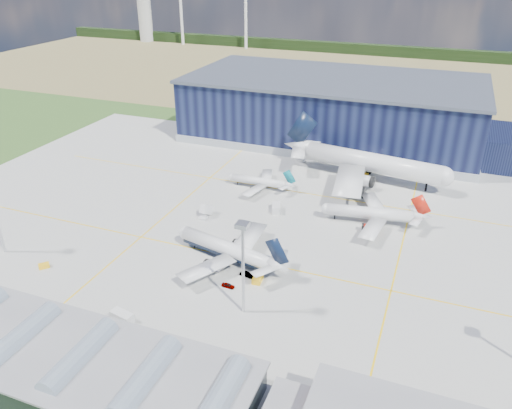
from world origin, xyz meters
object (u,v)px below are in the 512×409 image
(airliner_regional, at_px, (259,177))
(gse_tug_b, at_px, (44,266))
(light_mast_center, at_px, (243,254))
(airliner_navy, at_px, (226,241))
(gse_van_a, at_px, (122,317))
(car_b, at_px, (247,275))
(airliner_red, at_px, (370,207))
(gse_van_b, at_px, (276,208))
(hangar, at_px, (339,112))
(airliner_widebody, at_px, (373,153))
(gse_tug_a, at_px, (258,279))
(airstair, at_px, (207,212))
(gse_tug_c, at_px, (363,176))
(car_a, at_px, (228,285))
(gse_cart_b, at_px, (300,160))

(airliner_regional, distance_m, gse_tug_b, 73.88)
(light_mast_center, distance_m, gse_tug_b, 56.73)
(airliner_navy, distance_m, gse_van_a, 32.92)
(gse_van_a, bearing_deg, car_b, -25.65)
(airliner_red, distance_m, airliner_regional, 41.21)
(gse_tug_b, height_order, gse_van_b, gse_van_b)
(airliner_navy, relative_size, airliner_red, 1.10)
(hangar, relative_size, airliner_red, 4.49)
(airliner_regional, distance_m, gse_van_a, 75.88)
(hangar, relative_size, car_b, 39.15)
(light_mast_center, height_order, airliner_red, light_mast_center)
(airliner_red, height_order, car_b, airliner_red)
(gse_van_a, height_order, gse_van_b, gse_van_b)
(airliner_widebody, height_order, gse_van_a, airliner_widebody)
(gse_van_b, bearing_deg, gse_van_a, -120.50)
(gse_tug_a, relative_size, gse_van_b, 0.66)
(airstair, bearing_deg, airliner_red, 28.26)
(light_mast_center, bearing_deg, car_b, 109.01)
(airliner_widebody, bearing_deg, gse_tug_c, 168.92)
(airliner_widebody, bearing_deg, airliner_red, -72.24)
(car_b, bearing_deg, airliner_regional, 25.15)
(airliner_regional, bearing_deg, airliner_navy, 99.09)
(light_mast_center, xyz_separation_m, gse_tug_b, (-54.71, -2.20, -14.86))
(airliner_navy, height_order, airliner_red, airliner_navy)
(airliner_navy, bearing_deg, hangar, -79.36)
(gse_van_b, bearing_deg, car_a, -104.31)
(gse_van_a, relative_size, car_a, 1.60)
(car_b, bearing_deg, car_a, 163.83)
(airliner_red, xyz_separation_m, gse_tug_a, (-20.31, -40.02, -4.54))
(airliner_navy, bearing_deg, car_a, 129.14)
(gse_van_a, distance_m, car_b, 31.97)
(car_b, bearing_deg, airstair, 50.37)
(gse_van_a, distance_m, car_a, 25.78)
(hangar, height_order, airliner_widebody, hangar)
(airliner_regional, height_order, gse_cart_b, airliner_regional)
(car_a, bearing_deg, gse_tug_a, -47.81)
(hangar, xyz_separation_m, airliner_navy, (-5.09, -106.80, -5.83))
(airliner_navy, distance_m, airliner_widebody, 71.41)
(gse_cart_b, height_order, airstair, airstair)
(airliner_navy, height_order, car_a, airliner_navy)
(car_a, bearing_deg, gse_tug_c, -10.76)
(light_mast_center, bearing_deg, gse_tug_b, -177.70)
(airliner_red, height_order, gse_van_a, airliner_red)
(hangar, distance_m, car_b, 112.34)
(car_a, bearing_deg, hangar, 2.68)
(airstair, bearing_deg, gse_cart_b, 87.56)
(gse_van_b, relative_size, gse_cart_b, 1.91)
(light_mast_center, height_order, gse_tug_b, light_mast_center)
(light_mast_center, distance_m, airliner_navy, 23.83)
(gse_van_a, bearing_deg, airliner_red, -22.31)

